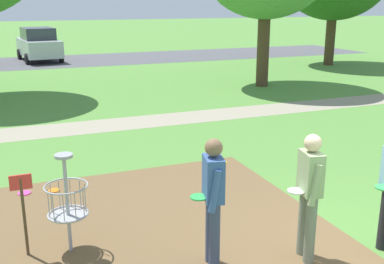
{
  "coord_description": "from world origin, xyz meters",
  "views": [
    {
      "loc": [
        -4.11,
        -3.94,
        3.3
      ],
      "look_at": [
        -1.09,
        3.61,
        1.0
      ],
      "focal_mm": 43.61,
      "sensor_mm": 36.0,
      "label": 1
    }
  ],
  "objects_px": {
    "player_foreground_watching": "(309,190)",
    "player_waiting_right": "(213,196)",
    "disc_golf_basket": "(62,200)",
    "frisbee_scattered_a": "(24,193)",
    "parked_car_center_left": "(39,44)",
    "frisbee_far_right": "(221,163)",
    "frisbee_mid_grass": "(54,190)"
  },
  "relations": [
    {
      "from": "player_foreground_watching",
      "to": "player_waiting_right",
      "type": "xyz_separation_m",
      "value": [
        -1.22,
        0.28,
        0.0
      ]
    },
    {
      "from": "disc_golf_basket",
      "to": "frisbee_scattered_a",
      "type": "height_order",
      "value": "disc_golf_basket"
    },
    {
      "from": "player_waiting_right",
      "to": "parked_car_center_left",
      "type": "bearing_deg",
      "value": 90.93
    },
    {
      "from": "parked_car_center_left",
      "to": "player_waiting_right",
      "type": "bearing_deg",
      "value": -89.07
    },
    {
      "from": "disc_golf_basket",
      "to": "player_foreground_watching",
      "type": "distance_m",
      "value": 3.23
    },
    {
      "from": "disc_golf_basket",
      "to": "parked_car_center_left",
      "type": "height_order",
      "value": "parked_car_center_left"
    },
    {
      "from": "player_foreground_watching",
      "to": "player_waiting_right",
      "type": "relative_size",
      "value": 1.0
    },
    {
      "from": "player_foreground_watching",
      "to": "frisbee_far_right",
      "type": "distance_m",
      "value": 3.96
    },
    {
      "from": "frisbee_scattered_a",
      "to": "frisbee_mid_grass",
      "type": "bearing_deg",
      "value": -7.83
    },
    {
      "from": "frisbee_far_right",
      "to": "frisbee_scattered_a",
      "type": "relative_size",
      "value": 1.1
    },
    {
      "from": "player_foreground_watching",
      "to": "frisbee_scattered_a",
      "type": "bearing_deg",
      "value": 132.69
    },
    {
      "from": "frisbee_mid_grass",
      "to": "frisbee_scattered_a",
      "type": "height_order",
      "value": "same"
    },
    {
      "from": "frisbee_mid_grass",
      "to": "frisbee_scattered_a",
      "type": "xyz_separation_m",
      "value": [
        -0.5,
        0.07,
        0.0
      ]
    },
    {
      "from": "frisbee_far_right",
      "to": "frisbee_scattered_a",
      "type": "xyz_separation_m",
      "value": [
        -3.93,
        -0.16,
        0.0
      ]
    },
    {
      "from": "player_foreground_watching",
      "to": "parked_car_center_left",
      "type": "relative_size",
      "value": 0.39
    },
    {
      "from": "frisbee_far_right",
      "to": "parked_car_center_left",
      "type": "distance_m",
      "value": 19.58
    },
    {
      "from": "player_waiting_right",
      "to": "frisbee_far_right",
      "type": "xyz_separation_m",
      "value": [
        1.79,
        3.52,
        -0.96
      ]
    },
    {
      "from": "disc_golf_basket",
      "to": "player_foreground_watching",
      "type": "xyz_separation_m",
      "value": [
        2.92,
        -1.35,
        0.21
      ]
    },
    {
      "from": "parked_car_center_left",
      "to": "disc_golf_basket",
      "type": "bearing_deg",
      "value": -93.47
    },
    {
      "from": "disc_golf_basket",
      "to": "frisbee_far_right",
      "type": "height_order",
      "value": "disc_golf_basket"
    },
    {
      "from": "disc_golf_basket",
      "to": "player_waiting_right",
      "type": "bearing_deg",
      "value": -32.15
    },
    {
      "from": "player_foreground_watching",
      "to": "parked_car_center_left",
      "type": "xyz_separation_m",
      "value": [
        -1.59,
        23.24,
        -0.05
      ]
    },
    {
      "from": "player_foreground_watching",
      "to": "parked_car_center_left",
      "type": "bearing_deg",
      "value": 93.92
    },
    {
      "from": "player_foreground_watching",
      "to": "frisbee_scattered_a",
      "type": "xyz_separation_m",
      "value": [
        -3.36,
        3.64,
        -0.96
      ]
    },
    {
      "from": "frisbee_far_right",
      "to": "parked_car_center_left",
      "type": "bearing_deg",
      "value": 96.34
    },
    {
      "from": "player_waiting_right",
      "to": "frisbee_far_right",
      "type": "bearing_deg",
      "value": 63.08
    },
    {
      "from": "disc_golf_basket",
      "to": "frisbee_mid_grass",
      "type": "relative_size",
      "value": 6.71
    },
    {
      "from": "frisbee_far_right",
      "to": "parked_car_center_left",
      "type": "height_order",
      "value": "parked_car_center_left"
    },
    {
      "from": "frisbee_scattered_a",
      "to": "parked_car_center_left",
      "type": "bearing_deg",
      "value": 84.85
    },
    {
      "from": "player_foreground_watching",
      "to": "parked_car_center_left",
      "type": "height_order",
      "value": "parked_car_center_left"
    },
    {
      "from": "parked_car_center_left",
      "to": "player_foreground_watching",
      "type": "bearing_deg",
      "value": -86.08
    },
    {
      "from": "frisbee_mid_grass",
      "to": "frisbee_far_right",
      "type": "xyz_separation_m",
      "value": [
        3.42,
        0.23,
        0.0
      ]
    }
  ]
}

